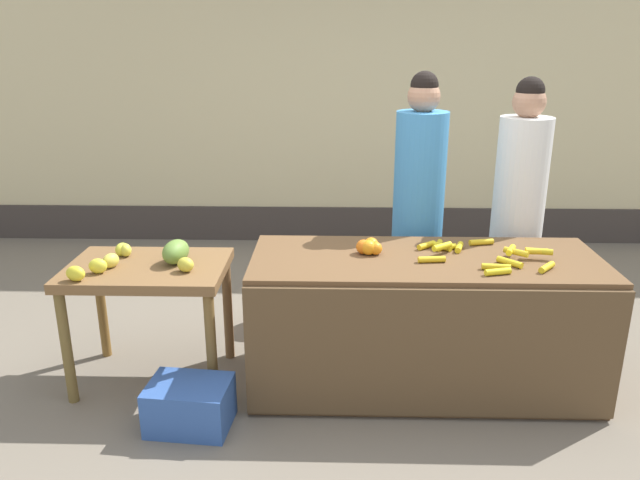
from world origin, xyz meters
name	(u,v)px	position (x,y,z in m)	size (l,w,h in m)	color
ground_plane	(364,380)	(0.00, 0.00, 0.00)	(24.00, 24.00, 0.00)	#756B5B
market_wall_back	(356,91)	(0.00, 2.87, 1.53)	(9.94, 0.23, 3.12)	beige
fruit_stall_counter	(423,322)	(0.34, -0.01, 0.41)	(2.03, 0.80, 0.82)	brown
side_table_wooden	(148,282)	(-1.30, 0.00, 0.64)	(0.93, 0.65, 0.76)	brown
banana_bunch_pile	(481,253)	(0.66, 0.00, 0.85)	(0.78, 0.57, 0.07)	yellow
orange_pile	(369,247)	(0.01, 0.05, 0.86)	(0.15, 0.14, 0.09)	orange
mango_papaya_pile	(152,256)	(-1.26, 0.00, 0.81)	(0.69, 0.51, 0.14)	gold
vendor_woman_blue_shirt	(418,210)	(0.37, 0.64, 0.93)	(0.34, 0.34, 1.83)	#33333D
vendor_woman_white_shirt	(517,214)	(1.03, 0.63, 0.91)	(0.34, 0.34, 1.80)	#33333D
produce_crate	(190,405)	(-0.97, -0.49, 0.13)	(0.44, 0.32, 0.26)	#3359A5
produce_sack	(281,296)	(-0.59, 0.77, 0.23)	(0.36, 0.30, 0.45)	maroon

